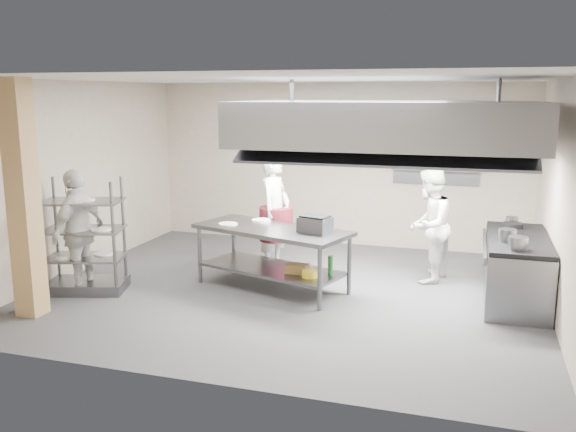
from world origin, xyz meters
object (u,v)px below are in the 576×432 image
(pass_rack, at_px, (84,236))
(stockpot, at_px, (508,235))
(island, at_px, (272,258))
(chef_plating, at_px, (79,232))
(griddle, at_px, (315,224))
(chef_head, at_px, (275,213))
(cooking_range, at_px, (516,271))
(chef_line, at_px, (429,225))

(pass_rack, relative_size, stockpot, 6.97)
(island, height_order, stockpot, stockpot)
(pass_rack, distance_m, chef_plating, 0.10)
(pass_rack, bearing_deg, griddle, -2.66)
(chef_head, height_order, griddle, chef_head)
(chef_plating, height_order, stockpot, chef_plating)
(chef_head, xyz_separation_m, stockpot, (3.45, -0.70, 0.03))
(cooking_range, height_order, chef_line, chef_line)
(chef_line, bearing_deg, stockpot, 63.54)
(chef_line, bearing_deg, pass_rack, -55.09)
(pass_rack, xyz_separation_m, chef_plating, (-0.04, -0.06, 0.07))
(cooking_range, xyz_separation_m, chef_line, (-1.23, 0.56, 0.44))
(griddle, bearing_deg, cooking_range, 26.47)
(island, xyz_separation_m, chef_line, (2.13, 1.04, 0.41))
(cooking_range, relative_size, stockpot, 8.56)
(chef_head, bearing_deg, pass_rack, 135.16)
(cooking_range, distance_m, chef_line, 1.42)
(cooking_range, bearing_deg, chef_plating, -166.39)
(chef_plating, xyz_separation_m, stockpot, (5.76, 1.13, 0.09))
(stockpot, bearing_deg, chef_plating, -168.89)
(pass_rack, bearing_deg, chef_head, 20.68)
(chef_head, xyz_separation_m, chef_line, (2.38, 0.16, -0.09))
(island, bearing_deg, chef_line, 43.66)
(cooking_range, distance_m, griddle, 2.82)
(island, bearing_deg, chef_plating, -141.99)
(island, distance_m, pass_rack, 2.70)
(pass_rack, height_order, chef_head, chef_head)
(island, height_order, cooking_range, island)
(cooking_range, height_order, chef_plating, chef_plating)
(island, bearing_deg, cooking_range, 25.77)
(stockpot, bearing_deg, chef_head, 168.50)
(chef_line, distance_m, stockpot, 1.38)
(pass_rack, xyz_separation_m, chef_head, (2.27, 1.77, 0.14))
(pass_rack, height_order, chef_line, chef_line)
(griddle, relative_size, stockpot, 1.79)
(pass_rack, xyz_separation_m, chef_line, (4.65, 1.93, 0.05))
(chef_plating, bearing_deg, stockpot, 103.14)
(chef_line, bearing_deg, chef_plating, -54.62)
(cooking_range, xyz_separation_m, chef_plating, (-5.92, -1.43, 0.47))
(island, height_order, chef_line, chef_line)
(pass_rack, bearing_deg, chef_line, 5.29)
(chef_line, xyz_separation_m, griddle, (-1.47, -1.10, 0.15))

